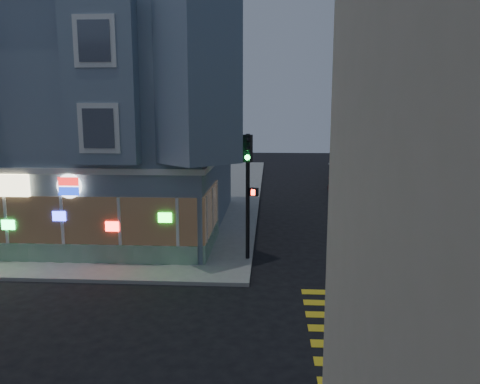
# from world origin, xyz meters

# --- Properties ---
(ground) EXTENTS (120.00, 120.00, 0.00)m
(ground) POSITION_xyz_m (0.00, 0.00, 0.00)
(ground) COLOR black
(ground) RESTS_ON ground
(sidewalk_nw) EXTENTS (33.00, 42.00, 0.15)m
(sidewalk_nw) POSITION_xyz_m (-13.50, 23.00, 0.07)
(sidewalk_nw) COLOR gray
(sidewalk_nw) RESTS_ON ground
(corner_building) EXTENTS (14.60, 14.60, 11.40)m
(corner_building) POSITION_xyz_m (-6.00, 10.98, 5.82)
(corner_building) COLOR gray
(corner_building) RESTS_ON sidewalk_nw
(row_house_c) EXTENTS (12.00, 8.60, 9.00)m
(row_house_c) POSITION_xyz_m (19.50, 25.00, 4.65)
(row_house_c) COLOR #B79F8D
(row_house_c) RESTS_ON sidewalk_ne
(row_house_d) EXTENTS (12.00, 8.60, 10.50)m
(row_house_d) POSITION_xyz_m (19.50, 34.00, 5.40)
(row_house_d) COLOR #9691A0
(row_house_d) RESTS_ON sidewalk_ne
(utility_pole) EXTENTS (2.20, 0.30, 9.00)m
(utility_pole) POSITION_xyz_m (12.00, 24.00, 4.80)
(utility_pole) COLOR #4C3826
(utility_pole) RESTS_ON sidewalk_ne
(street_tree_near) EXTENTS (3.00, 3.00, 5.30)m
(street_tree_near) POSITION_xyz_m (12.20, 30.00, 3.94)
(street_tree_near) COLOR #4C3826
(street_tree_near) RESTS_ON sidewalk_ne
(street_tree_far) EXTENTS (3.00, 3.00, 5.30)m
(street_tree_far) POSITION_xyz_m (12.20, 38.00, 3.94)
(street_tree_far) COLOR #4C3826
(street_tree_far) RESTS_ON sidewalk_ne
(pedestrian_a) EXTENTS (0.93, 0.74, 1.87)m
(pedestrian_a) POSITION_xyz_m (11.38, 20.10, 1.08)
(pedestrian_a) COLOR black
(pedestrian_a) RESTS_ON sidewalk_ne
(pedestrian_b) EXTENTS (1.11, 0.73, 1.75)m
(pedestrian_b) POSITION_xyz_m (12.46, 17.11, 1.02)
(pedestrian_b) COLOR black
(pedestrian_b) RESTS_ON sidewalk_ne
(parked_car_a) EXTENTS (1.84, 3.74, 1.23)m
(parked_car_a) POSITION_xyz_m (10.19, 5.19, 0.61)
(parked_car_a) COLOR #A5A9AD
(parked_car_a) RESTS_ON ground
(parked_car_b) EXTENTS (1.70, 3.77, 1.20)m
(parked_car_b) POSITION_xyz_m (9.60, 15.74, 0.60)
(parked_car_b) COLOR #313436
(parked_car_b) RESTS_ON ground
(parked_car_c) EXTENTS (1.81, 4.30, 1.24)m
(parked_car_c) POSITION_xyz_m (9.26, 21.45, 0.62)
(parked_car_c) COLOR maroon
(parked_car_c) RESTS_ON ground
(parked_car_d) EXTENTS (2.99, 5.66, 1.52)m
(parked_car_d) POSITION_xyz_m (10.70, 26.73, 0.76)
(parked_car_d) COLOR #ADB2B8
(parked_car_d) RESTS_ON ground
(traffic_signal) EXTENTS (0.67, 0.60, 5.33)m
(traffic_signal) POSITION_xyz_m (2.82, 4.87, 3.75)
(traffic_signal) COLOR black
(traffic_signal) RESTS_ON sidewalk_nw
(fire_hydrant) EXTENTS (0.49, 0.28, 0.84)m
(fire_hydrant) POSITION_xyz_m (13.00, 13.37, 0.59)
(fire_hydrant) COLOR silver
(fire_hydrant) RESTS_ON sidewalk_ne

